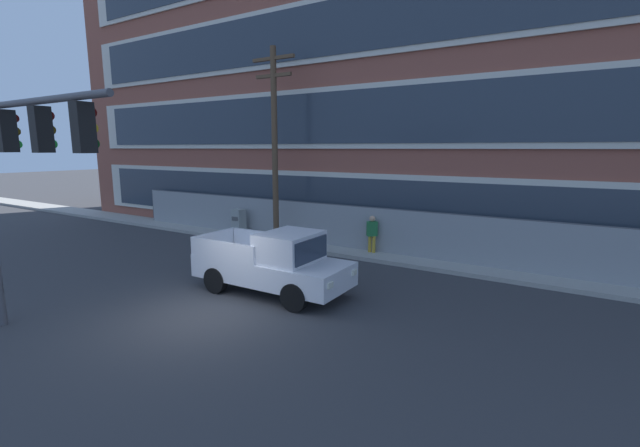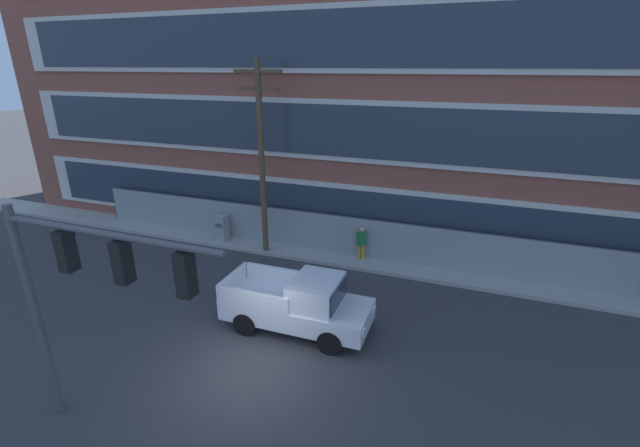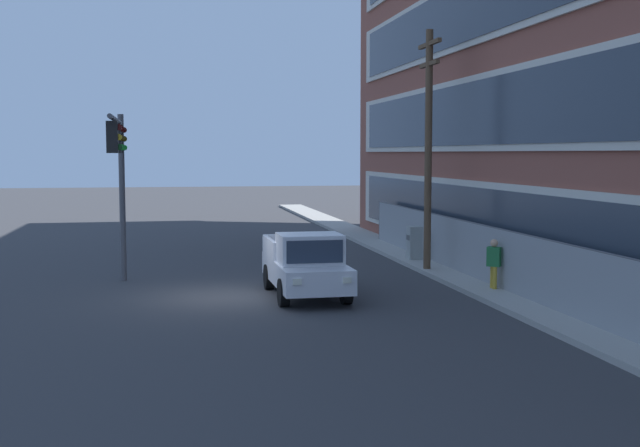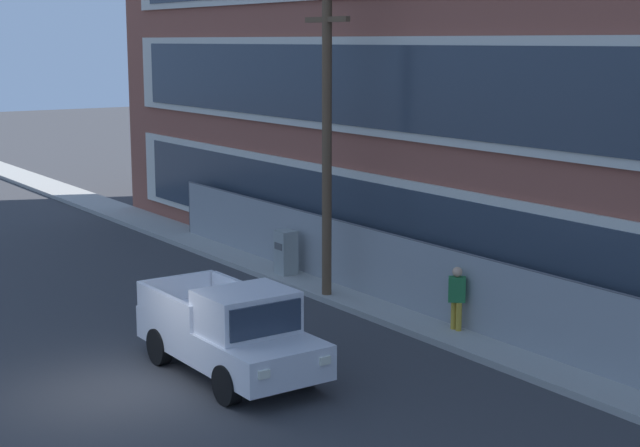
# 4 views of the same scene
# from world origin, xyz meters

# --- Properties ---
(ground_plane) EXTENTS (160.00, 160.00, 0.00)m
(ground_plane) POSITION_xyz_m (0.00, 0.00, 0.00)
(ground_plane) COLOR #38383A
(sidewalk_building_side) EXTENTS (80.00, 1.76, 0.16)m
(sidewalk_building_side) POSITION_xyz_m (0.00, 8.26, 0.08)
(sidewalk_building_side) COLOR #9E9B93
(sidewalk_building_side) RESTS_ON ground
(brick_mill_building) EXTENTS (43.88, 10.24, 18.80)m
(brick_mill_building) POSITION_xyz_m (1.92, 13.97, 9.41)
(brick_mill_building) COLOR brown
(brick_mill_building) RESTS_ON ground
(chain_link_fence) EXTENTS (28.22, 0.06, 2.01)m
(chain_link_fence) POSITION_xyz_m (0.73, 8.55, 1.02)
(chain_link_fence) COLOR gray
(chain_link_fence) RESTS_ON ground
(traffic_signal_mast) EXTENTS (5.49, 0.43, 5.62)m
(traffic_signal_mast) POSITION_xyz_m (-2.07, -3.02, 4.11)
(traffic_signal_mast) COLOR #4C4C51
(traffic_signal_mast) RESTS_ON ground
(pickup_truck_white) EXTENTS (4.99, 2.13, 1.97)m
(pickup_truck_white) POSITION_xyz_m (0.50, 2.54, 0.94)
(pickup_truck_white) COLOR silver
(pickup_truck_white) RESTS_ON ground
(utility_pole_near_corner) EXTENTS (2.17, 0.26, 8.65)m
(utility_pole_near_corner) POSITION_xyz_m (-3.44, 7.65, 4.74)
(utility_pole_near_corner) COLOR brown
(utility_pole_near_corner) RESTS_ON ground
(electrical_cabinet) EXTENTS (0.56, 0.53, 1.45)m
(electrical_cabinet) POSITION_xyz_m (-6.05, 8.00, 0.73)
(electrical_cabinet) COLOR #939993
(electrical_cabinet) RESTS_ON ground
(pedestrian_near_cabinet) EXTENTS (0.44, 0.46, 1.69)m
(pedestrian_near_cabinet) POSITION_xyz_m (1.02, 8.30, 0.97)
(pedestrian_near_cabinet) COLOR #B7932D
(pedestrian_near_cabinet) RESTS_ON ground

